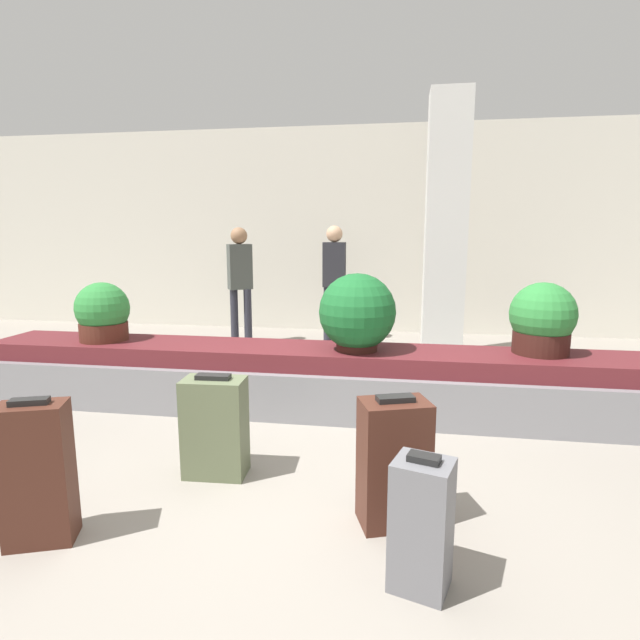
% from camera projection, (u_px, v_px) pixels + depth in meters
% --- Properties ---
extents(ground_plane, '(18.00, 18.00, 0.00)m').
position_uv_depth(ground_plane, '(285.00, 484.00, 3.16)').
color(ground_plane, gray).
extents(back_wall, '(18.00, 0.06, 3.20)m').
position_uv_depth(back_wall, '(358.00, 231.00, 7.88)').
color(back_wall, beige).
rests_on(back_wall, ground_plane).
extents(carousel, '(6.42, 0.80, 0.57)m').
position_uv_depth(carousel, '(320.00, 380.00, 4.46)').
color(carousel, gray).
rests_on(carousel, ground_plane).
extents(pillar, '(0.48, 0.48, 3.20)m').
position_uv_depth(pillar, '(445.00, 230.00, 6.03)').
color(pillar, silver).
rests_on(pillar, ground_plane).
extents(suitcase_0, '(0.41, 0.26, 0.68)m').
position_uv_depth(suitcase_0, '(215.00, 427.00, 3.24)').
color(suitcase_0, '#5B6647').
rests_on(suitcase_0, ground_plane).
extents(suitcase_1, '(0.42, 0.35, 0.73)m').
position_uv_depth(suitcase_1, '(394.00, 463.00, 2.68)').
color(suitcase_1, '#472319').
rests_on(suitcase_1, ground_plane).
extents(suitcase_2, '(0.30, 0.28, 0.63)m').
position_uv_depth(suitcase_2, '(421.00, 525.00, 2.19)').
color(suitcase_2, slate).
rests_on(suitcase_2, ground_plane).
extents(suitcase_3, '(0.37, 0.29, 0.77)m').
position_uv_depth(suitcase_3, '(37.00, 474.00, 2.52)').
color(suitcase_3, '#472319').
rests_on(suitcase_3, ground_plane).
extents(potted_plant_0, '(0.66, 0.66, 0.67)m').
position_uv_depth(potted_plant_0, '(357.00, 314.00, 4.26)').
color(potted_plant_0, '#381914').
rests_on(potted_plant_0, carousel).
extents(potted_plant_1, '(0.54, 0.54, 0.60)m').
position_uv_depth(potted_plant_1, '(542.00, 320.00, 4.16)').
color(potted_plant_1, '#381914').
rests_on(potted_plant_1, carousel).
extents(potted_plant_2, '(0.49, 0.49, 0.55)m').
position_uv_depth(potted_plant_2, '(103.00, 313.00, 4.68)').
color(potted_plant_2, '#4C2319').
rests_on(potted_plant_2, carousel).
extents(traveler_0, '(0.32, 0.23, 1.67)m').
position_uv_depth(traveler_0, '(334.00, 273.00, 7.18)').
color(traveler_0, '#282833').
rests_on(traveler_0, ground_plane).
extents(traveler_1, '(0.37, 0.33, 1.65)m').
position_uv_depth(traveler_1, '(240.00, 276.00, 6.97)').
color(traveler_1, '#282833').
rests_on(traveler_1, ground_plane).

